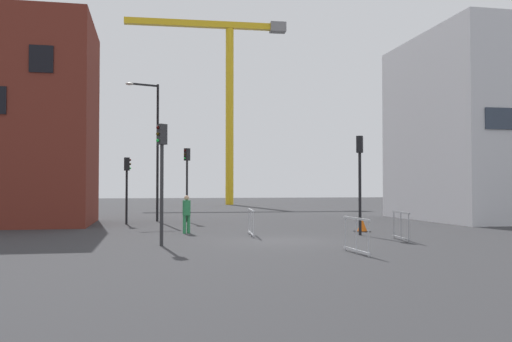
{
  "coord_description": "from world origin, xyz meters",
  "views": [
    {
      "loc": [
        -4.8,
        -19.96,
        2.0
      ],
      "look_at": [
        0.0,
        4.52,
        2.72
      ],
      "focal_mm": 38.83,
      "sensor_mm": 36.0,
      "label": 1
    }
  ],
  "objects": [
    {
      "name": "traffic_light_near",
      "position": [
        -2.6,
        11.82,
        2.81
      ],
      "size": [
        0.38,
        0.36,
        4.21
      ],
      "color": "#232326",
      "rests_on": "ground"
    },
    {
      "name": "safety_barrier_mid_span",
      "position": [
        1.34,
        -4.25,
        0.56
      ],
      "size": [
        0.12,
        1.92,
        1.08
      ],
      "color": "#B2B5BA",
      "rests_on": "ground"
    },
    {
      "name": "pedestrian_walking",
      "position": [
        -3.15,
        3.98,
        0.95
      ],
      "size": [
        0.34,
        0.34,
        1.63
      ],
      "color": "#2D844C",
      "rests_on": "ground"
    },
    {
      "name": "construction_crane",
      "position": [
        3.78,
        41.76,
        14.15
      ],
      "size": [
        18.2,
        1.68,
        20.9
      ],
      "color": "gold",
      "rests_on": "ground"
    },
    {
      "name": "streetlamp_tall",
      "position": [
        -4.46,
        12.64,
        4.69
      ],
      "size": [
        1.89,
        0.72,
        7.99
      ],
      "color": "black",
      "rests_on": "ground"
    },
    {
      "name": "ground",
      "position": [
        0.0,
        0.0,
        0.0
      ],
      "size": [
        160.0,
        160.0,
        0.0
      ],
      "primitive_type": "plane",
      "color": "#333335"
    },
    {
      "name": "traffic_light_corner",
      "position": [
        3.86,
        1.74,
        2.76
      ],
      "size": [
        0.35,
        0.39,
        4.12
      ],
      "color": "black",
      "rests_on": "ground"
    },
    {
      "name": "traffic_light_verge",
      "position": [
        -5.9,
        10.5,
        2.43
      ],
      "size": [
        0.38,
        0.27,
        3.58
      ],
      "color": "black",
      "rests_on": "ground"
    },
    {
      "name": "safety_barrier_front",
      "position": [
        -0.64,
        2.35,
        0.56
      ],
      "size": [
        0.26,
        2.13,
        1.08
      ],
      "color": "#B2B5BA",
      "rests_on": "ground"
    },
    {
      "name": "traffic_light_median",
      "position": [
        -4.33,
        -0.88,
        2.77
      ],
      "size": [
        0.38,
        0.35,
        4.14
      ],
      "color": "#2D2D30",
      "rests_on": "ground"
    },
    {
      "name": "office_block",
      "position": [
        15.87,
        10.42,
        5.55
      ],
      "size": [
        9.51,
        10.76,
        11.11
      ],
      "color": "silver",
      "rests_on": "ground"
    },
    {
      "name": "traffic_cone_striped",
      "position": [
        4.6,
        3.38,
        0.28
      ],
      "size": [
        0.6,
        0.6,
        0.61
      ],
      "color": "black",
      "rests_on": "ground"
    },
    {
      "name": "safety_barrier_right_run",
      "position": [
        4.48,
        -0.74,
        0.56
      ],
      "size": [
        0.34,
        1.94,
        1.08
      ],
      "color": "gray",
      "rests_on": "ground"
    }
  ]
}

